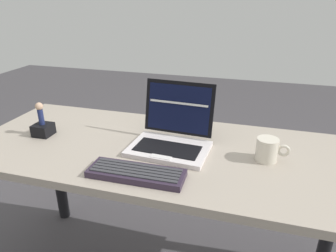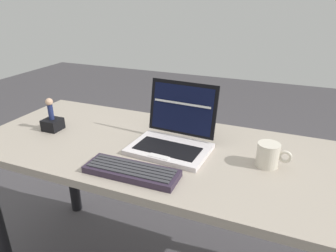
{
  "view_description": "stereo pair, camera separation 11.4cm",
  "coord_description": "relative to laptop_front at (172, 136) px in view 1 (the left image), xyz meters",
  "views": [
    {
      "loc": [
        0.32,
        -1.04,
        1.29
      ],
      "look_at": [
        0.03,
        -0.04,
        0.84
      ],
      "focal_mm": 32.63,
      "sensor_mm": 36.0,
      "label": 1
    },
    {
      "loc": [
        0.42,
        -1.0,
        1.29
      ],
      "look_at": [
        0.03,
        -0.04,
        0.84
      ],
      "focal_mm": 32.63,
      "sensor_mm": 36.0,
      "label": 2
    }
  ],
  "objects": [
    {
      "name": "coffee_mug",
      "position": [
        0.37,
        -0.01,
        -0.01
      ],
      "size": [
        0.12,
        0.08,
        0.09
      ],
      "color": "beige",
      "rests_on": "desk"
    },
    {
      "name": "figurine_stand",
      "position": [
        -0.57,
        -0.05,
        -0.03
      ],
      "size": [
        0.08,
        0.08,
        0.05
      ],
      "primitive_type": "cube",
      "color": "black",
      "rests_on": "desk"
    },
    {
      "name": "laptop_front",
      "position": [
        0.0,
        0.0,
        0.0
      ],
      "size": [
        0.32,
        0.27,
        0.25
      ],
      "color": "silver",
      "rests_on": "desk"
    },
    {
      "name": "external_keyboard",
      "position": [
        -0.06,
        -0.24,
        -0.04
      ],
      "size": [
        0.33,
        0.11,
        0.03
      ],
      "color": "#2F2435",
      "rests_on": "desk"
    },
    {
      "name": "desk",
      "position": [
        -0.03,
        -0.02,
        -0.16
      ],
      "size": [
        1.61,
        0.66,
        0.72
      ],
      "color": "#A69A8B",
      "rests_on": "ground"
    },
    {
      "name": "figurine",
      "position": [
        -0.57,
        -0.05,
        0.06
      ],
      "size": [
        0.03,
        0.03,
        0.1
      ],
      "color": "navy",
      "rests_on": "figurine_stand"
    }
  ]
}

